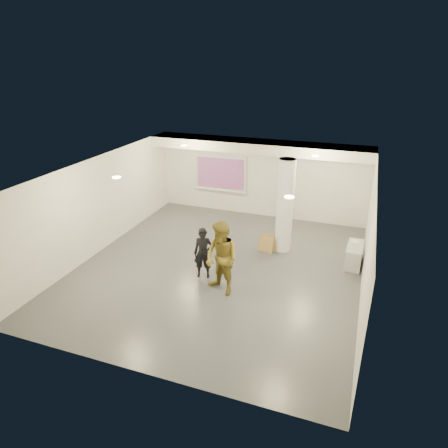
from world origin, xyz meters
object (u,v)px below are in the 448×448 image
at_px(projection_screen, 221,174).
at_px(man, 222,259).
at_px(credenza, 354,255).
at_px(woman, 203,253).
at_px(column, 285,206).

height_order(projection_screen, man, projection_screen).
distance_m(credenza, woman, 4.54).
bearing_deg(column, credenza, -6.46).
bearing_deg(projection_screen, woman, -75.08).
distance_m(column, credenza, 2.53).
bearing_deg(woman, credenza, 12.36).
height_order(column, projection_screen, column).
bearing_deg(projection_screen, credenza, -28.63).
bearing_deg(projection_screen, man, -69.51).
xyz_separation_m(credenza, woman, (-3.97, -2.15, 0.42)).
relative_size(column, projection_screen, 1.43).
relative_size(projection_screen, woman, 1.43).
bearing_deg(woman, projection_screen, 88.82).
xyz_separation_m(column, credenza, (2.22, -0.25, -1.18)).
bearing_deg(column, woman, -126.08).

